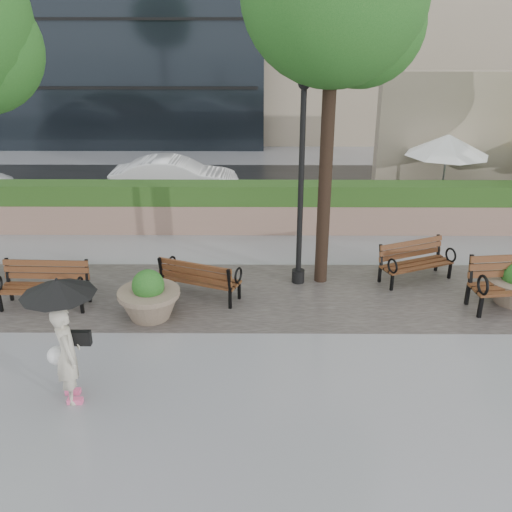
{
  "coord_description": "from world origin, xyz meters",
  "views": [
    {
      "loc": [
        0.83,
        -7.92,
        5.54
      ],
      "look_at": [
        0.76,
        2.56,
        1.1
      ],
      "focal_mm": 40.0,
      "sensor_mm": 36.0,
      "label": 1
    }
  ],
  "objects_px": {
    "bench_2": "(200,286)",
    "car_right": "(175,178)",
    "bench_1": "(45,294)",
    "pedestrian": "(64,329)",
    "lamppost": "(301,199)",
    "planter_left": "(149,299)",
    "bench_3": "(415,270)"
  },
  "relations": [
    {
      "from": "bench_2",
      "to": "car_right",
      "type": "distance_m",
      "value": 7.28
    },
    {
      "from": "bench_1",
      "to": "bench_2",
      "type": "height_order",
      "value": "bench_1"
    },
    {
      "from": "bench_1",
      "to": "pedestrian",
      "type": "relative_size",
      "value": 0.88
    },
    {
      "from": "bench_2",
      "to": "bench_1",
      "type": "bearing_deg",
      "value": 29.6
    },
    {
      "from": "car_right",
      "to": "lamppost",
      "type": "bearing_deg",
      "value": -150.75
    },
    {
      "from": "bench_2",
      "to": "planter_left",
      "type": "distance_m",
      "value": 1.27
    },
    {
      "from": "bench_1",
      "to": "lamppost",
      "type": "distance_m",
      "value": 5.64
    },
    {
      "from": "planter_left",
      "to": "lamppost",
      "type": "xyz_separation_m",
      "value": [
        3.03,
        1.64,
        1.56
      ]
    },
    {
      "from": "bench_3",
      "to": "lamppost",
      "type": "distance_m",
      "value": 3.13
    },
    {
      "from": "bench_1",
      "to": "lamppost",
      "type": "xyz_separation_m",
      "value": [
        5.24,
        1.2,
        1.68
      ]
    },
    {
      "from": "planter_left",
      "to": "pedestrian",
      "type": "xyz_separation_m",
      "value": [
        -0.76,
        -2.57,
        0.84
      ]
    },
    {
      "from": "bench_3",
      "to": "lamppost",
      "type": "relative_size",
      "value": 0.4
    },
    {
      "from": "bench_3",
      "to": "pedestrian",
      "type": "bearing_deg",
      "value": -169.25
    },
    {
      "from": "bench_3",
      "to": "car_right",
      "type": "distance_m",
      "value": 8.83
    },
    {
      "from": "planter_left",
      "to": "pedestrian",
      "type": "relative_size",
      "value": 0.6
    },
    {
      "from": "bench_1",
      "to": "lamppost",
      "type": "height_order",
      "value": "lamppost"
    },
    {
      "from": "lamppost",
      "to": "bench_1",
      "type": "bearing_deg",
      "value": -167.11
    },
    {
      "from": "bench_1",
      "to": "car_right",
      "type": "bearing_deg",
      "value": 79.73
    },
    {
      "from": "car_right",
      "to": "bench_3",
      "type": "bearing_deg",
      "value": -135.31
    },
    {
      "from": "planter_left",
      "to": "lamppost",
      "type": "bearing_deg",
      "value": 28.43
    },
    {
      "from": "bench_2",
      "to": "lamppost",
      "type": "height_order",
      "value": "lamppost"
    },
    {
      "from": "bench_1",
      "to": "planter_left",
      "type": "distance_m",
      "value": 2.26
    },
    {
      "from": "car_right",
      "to": "bench_2",
      "type": "bearing_deg",
      "value": -168.48
    },
    {
      "from": "lamppost",
      "to": "pedestrian",
      "type": "relative_size",
      "value": 2.18
    },
    {
      "from": "car_right",
      "to": "pedestrian",
      "type": "relative_size",
      "value": 2.0
    },
    {
      "from": "bench_3",
      "to": "car_right",
      "type": "height_order",
      "value": "car_right"
    },
    {
      "from": "bench_3",
      "to": "lamppost",
      "type": "bearing_deg",
      "value": 159.29
    },
    {
      "from": "bench_2",
      "to": "pedestrian",
      "type": "height_order",
      "value": "pedestrian"
    },
    {
      "from": "lamppost",
      "to": "pedestrian",
      "type": "xyz_separation_m",
      "value": [
        -3.78,
        -4.21,
        -0.72
      ]
    },
    {
      "from": "lamppost",
      "to": "car_right",
      "type": "distance_m",
      "value": 7.41
    },
    {
      "from": "bench_1",
      "to": "bench_3",
      "type": "height_order",
      "value": "bench_1"
    },
    {
      "from": "bench_2",
      "to": "lamppost",
      "type": "distance_m",
      "value": 2.81
    }
  ]
}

